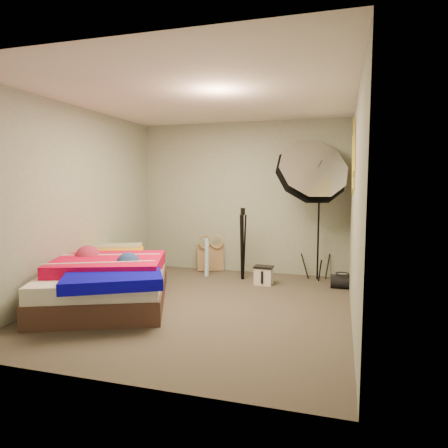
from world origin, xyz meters
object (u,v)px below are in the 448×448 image
at_px(wrapping_roll, 207,257).
at_px(camera_tripod, 243,239).
at_px(camera_case, 264,276).
at_px(duffel_bag, 342,282).
at_px(bed, 108,278).
at_px(tote_bag, 210,257).
at_px(photo_umbrella, 311,174).

distance_m(wrapping_roll, camera_tripod, 0.68).
bearing_deg(wrapping_roll, camera_case, -14.89).
relative_size(wrapping_roll, duffel_bag, 1.93).
bearing_deg(bed, camera_tripod, 50.26).
distance_m(wrapping_roll, bed, 1.82).
relative_size(tote_bag, wrapping_roll, 0.73).
bearing_deg(tote_bag, camera_tripod, -57.85).
xyz_separation_m(bed, camera_tripod, (1.36, 1.63, 0.34)).
bearing_deg(photo_umbrella, camera_case, -149.54).
xyz_separation_m(tote_bag, bed, (-0.67, -2.09, 0.07)).
relative_size(tote_bag, duffel_bag, 1.41).
distance_m(camera_case, duffel_bag, 1.12).
bearing_deg(camera_tripod, duffel_bag, -4.80).
xyz_separation_m(camera_case, bed, (-1.74, -1.39, 0.17)).
height_order(bed, photo_umbrella, photo_umbrella).
distance_m(bed, camera_tripod, 2.15).
distance_m(photo_umbrella, camera_tripod, 1.41).
bearing_deg(duffel_bag, camera_tripod, 172.32).
bearing_deg(camera_tripod, wrapping_roll, 177.85).
bearing_deg(bed, tote_bag, 72.17).
distance_m(bed, photo_umbrella, 3.23).
height_order(wrapping_roll, bed, wrapping_roll).
xyz_separation_m(wrapping_roll, duffel_bag, (2.09, -0.15, -0.21)).
height_order(tote_bag, bed, bed).
relative_size(tote_bag, photo_umbrella, 0.20).
xyz_separation_m(photo_umbrella, camera_tripod, (-1.00, -0.13, -0.99)).
relative_size(photo_umbrella, camera_tripod, 2.03).
bearing_deg(camera_tripod, tote_bag, 146.04).
height_order(tote_bag, photo_umbrella, photo_umbrella).
bearing_deg(camera_case, wrapping_roll, 167.59).
bearing_deg(camera_case, bed, -138.76).
distance_m(tote_bag, duffel_bag, 2.26).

